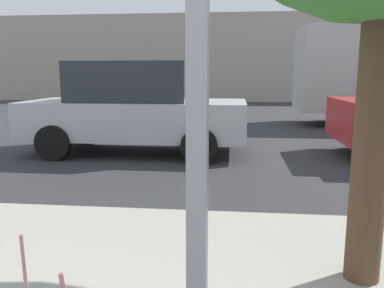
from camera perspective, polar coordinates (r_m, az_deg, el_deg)
The scene contains 3 objects.
ground_plane at distance 9.01m, azimuth 5.50°, elevation 0.19°, with size 60.00×60.00×0.00m, color #2D2D30.
building_facade_far at distance 22.93m, azimuth 6.07°, elevation 12.26°, with size 28.00×1.20×4.86m, color #A89E8E.
parked_car_silver at distance 7.85m, azimuth -8.20°, elevation 5.22°, with size 4.27×1.99×1.77m.
Camera 1 is at (0.09, -0.88, 1.54)m, focal length 36.84 mm.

